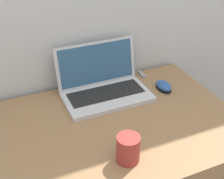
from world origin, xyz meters
name	(u,v)px	position (x,y,z in m)	size (l,w,h in m)	color
laptop	(103,85)	(0.06, 0.56, 0.82)	(0.38, 0.26, 0.21)	silver
drink_cup	(128,148)	(-0.03, 0.14, 0.82)	(0.08, 0.08, 0.10)	#9E332D
computer_mouse	(164,86)	(0.33, 0.49, 0.78)	(0.06, 0.10, 0.04)	black
usb_stick	(142,74)	(0.30, 0.64, 0.77)	(0.02, 0.06, 0.01)	#99999E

